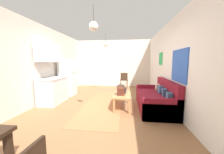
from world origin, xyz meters
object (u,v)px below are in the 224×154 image
refrigerator (68,77)px  pendant_lamp_far (105,44)px  pendant_lamp_near (94,26)px  bamboo_vase (125,90)px  handbag (121,91)px  coffee_table (122,96)px  accent_chair (124,79)px  couch (157,99)px

refrigerator → pendant_lamp_far: bearing=17.0°
refrigerator → pendant_lamp_near: size_ratio=2.73×
bamboo_vase → handbag: (-0.14, -0.19, 0.01)m
bamboo_vase → pendant_lamp_near: 2.15m
handbag → refrigerator: 2.74m
coffee_table → accent_chair: (-0.01, 3.14, 0.11)m
couch → refrigerator: (-3.48, 1.23, 0.51)m
couch → accent_chair: size_ratio=2.27×
couch → handbag: size_ratio=5.82×
couch → pendant_lamp_near: 2.81m
refrigerator → pendant_lamp_near: bearing=-51.8°
coffee_table → refrigerator: size_ratio=0.64×
handbag → accent_chair: bearing=89.2°
bamboo_vase → pendant_lamp_far: bearing=118.7°
accent_chair → pendant_lamp_far: pendant_lamp_far is taller
couch → pendant_lamp_near: bearing=-149.3°
pendant_lamp_near → pendant_lamp_far: 2.74m
pendant_lamp_far → coffee_table: bearing=-65.0°
couch → refrigerator: 3.73m
accent_chair → refrigerator: bearing=34.8°
bamboo_vase → pendant_lamp_far: (-0.91, 1.67, 1.70)m
refrigerator → pendant_lamp_near: pendant_lamp_near is taller
couch → refrigerator: size_ratio=1.23×
couch → accent_chair: couch is taller
pendant_lamp_near → bamboo_vase: bearing=55.7°
bamboo_vase → coffee_table: bearing=-133.4°
coffee_table → accent_chair: bearing=90.1°
coffee_table → refrigerator: 2.76m
pendant_lamp_far → accent_chair: bearing=59.3°
coffee_table → handbag: bearing=-118.3°
bamboo_vase → handbag: 0.24m
coffee_table → pendant_lamp_far: (-0.82, 1.76, 1.86)m
bamboo_vase → pendant_lamp_near: (-0.73, -1.07, 1.71)m
pendant_lamp_near → pendant_lamp_far: bearing=93.7°
bamboo_vase → couch: bearing=-3.2°
bamboo_vase → handbag: bamboo_vase is taller
refrigerator → pendant_lamp_near: 3.22m
couch → handbag: bearing=-173.2°
pendant_lamp_far → pendant_lamp_near: bearing=-86.3°
handbag → refrigerator: bearing=149.9°
pendant_lamp_far → handbag: bearing=-67.5°
refrigerator → accent_chair: size_ratio=1.85×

